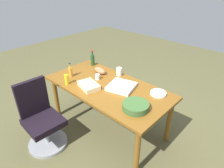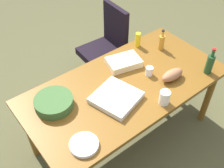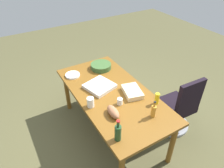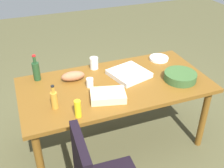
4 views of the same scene
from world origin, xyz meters
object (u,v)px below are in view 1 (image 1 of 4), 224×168
conference_table (108,91)px  salad_bowl (136,106)px  sheet_cake (89,86)px  mayo_jar (119,72)px  dressing_bottle (70,72)px  wine_bottle (93,60)px  pizza_box (122,86)px  office_chair (42,123)px  paper_plate_stack (158,93)px  bread_loaf (100,71)px  paper_cup (97,77)px  mustard_bottle (67,79)px

conference_table → salad_bowl: size_ratio=5.81×
sheet_cake → mayo_jar: 0.60m
dressing_bottle → wine_bottle: wine_bottle is taller
mayo_jar → pizza_box: bearing=136.2°
office_chair → dressing_bottle: size_ratio=4.34×
wine_bottle → paper_plate_stack: size_ratio=1.27×
mayo_jar → sheet_cake: bearing=84.5°
wine_bottle → bread_loaf: 0.38m
paper_plate_stack → paper_cup: bearing=16.6°
mustard_bottle → conference_table: bearing=-142.1°
dressing_bottle → salad_bowl: size_ratio=0.70×
mustard_bottle → sheet_cake: (-0.32, -0.15, -0.04)m
sheet_cake → mayo_jar: size_ratio=2.43×
wine_bottle → mayo_jar: bearing=-178.3°
pizza_box → salad_bowl: 0.53m
salad_bowl → wine_bottle: bearing=-21.2°
pizza_box → salad_bowl: bearing=134.0°
office_chair → salad_bowl: office_chair is taller
dressing_bottle → sheet_cake: size_ratio=0.72×
paper_cup → sheet_cake: bearing=109.9°
paper_cup → salad_bowl: bearing=167.0°
conference_table → office_chair: office_chair is taller
pizza_box → mayo_jar: size_ratio=2.73×
mustard_bottle → salad_bowl: mustard_bottle is taller
dressing_bottle → bread_loaf: bearing=-123.4°
paper_plate_stack → paper_cup: paper_cup is taller
pizza_box → paper_plate_stack: pizza_box is taller
office_chair → paper_cup: office_chair is taller
bread_loaf → paper_cup: bearing=125.7°
bread_loaf → mayo_jar: bearing=-149.4°
wine_bottle → paper_cup: bearing=145.5°
dressing_bottle → pizza_box: dressing_bottle is taller
office_chair → mayo_jar: size_ratio=7.58×
mayo_jar → paper_plate_stack: size_ratio=0.60×
conference_table → sheet_cake: (0.16, 0.22, 0.12)m
pizza_box → paper_plate_stack: (-0.48, -0.22, -0.01)m
pizza_box → mayo_jar: mayo_jar is taller
bread_loaf → sheet_cake: bearing=116.8°
mayo_jar → mustard_bottle: bearing=63.2°
paper_plate_stack → office_chair: bearing=47.5°
office_chair → mustard_bottle: office_chair is taller
office_chair → bread_loaf: size_ratio=4.16×
bread_loaf → paper_plate_stack: (-1.05, -0.10, -0.04)m
mustard_bottle → paper_cup: bearing=-118.9°
bread_loaf → sheet_cake: (-0.22, 0.44, -0.02)m
paper_plate_stack → paper_cup: size_ratio=2.44×
sheet_cake → paper_cup: (0.09, -0.26, 0.01)m
paper_plate_stack → salad_bowl: salad_bowl is taller
office_chair → bread_loaf: office_chair is taller
mayo_jar → paper_cup: 0.37m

